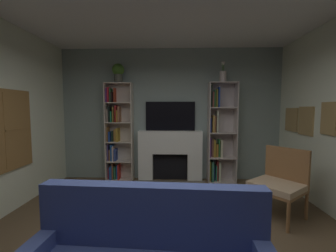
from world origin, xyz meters
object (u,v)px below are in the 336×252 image
tv (170,116)px  potted_plant (118,72)px  bookshelf_right (218,136)px  fireplace (170,154)px  armchair (280,181)px  coffee_table (155,224)px  bookshelf_left (117,134)px  vase_with_flowers (223,76)px

tv → potted_plant: 1.45m
bookshelf_right → potted_plant: bearing=-179.2°
fireplace → potted_plant: bearing=-178.5°
tv → armchair: size_ratio=1.08×
fireplace → bookshelf_right: bearing=0.1°
armchair → coffee_table: armchair is taller
potted_plant → fireplace: bearing=1.5°
fireplace → bookshelf_left: bearing=179.0°
vase_with_flowers → potted_plant: bearing=180.0°
bookshelf_left → vase_with_flowers: size_ratio=4.93×
fireplace → bookshelf_right: (1.03, 0.00, 0.41)m
bookshelf_left → armchair: size_ratio=2.14×
bookshelf_right → vase_with_flowers: (0.07, -0.03, 1.26)m
bookshelf_left → armchair: 3.24m
tv → coffee_table: size_ratio=1.25×
potted_plant → armchair: potted_plant is taller
fireplace → armchair: 2.24m
potted_plant → tv: bearing=6.2°
fireplace → tv: size_ratio=1.38×
potted_plant → vase_with_flowers: vase_with_flowers is taller
coffee_table → potted_plant: bearing=112.4°
vase_with_flowers → armchair: bearing=-70.7°
bookshelf_left → bookshelf_right: 2.19m
bookshelf_right → armchair: (0.60, -1.54, -0.47)m
fireplace → tv: 0.83m
armchair → coffee_table: bearing=-152.7°
fireplace → coffee_table: size_ratio=1.73×
tv → bookshelf_left: size_ratio=0.51×
armchair → tv: bearing=134.9°
fireplace → potted_plant: 2.08m
potted_plant → vase_with_flowers: (2.20, -0.00, -0.09)m
bookshelf_right → tv: bearing=175.0°
tv → potted_plant: (-1.10, -0.12, 0.94)m
fireplace → tv: bearing=90.0°
coffee_table → fireplace: bearing=87.4°
fireplace → bookshelf_left: bookshelf_left is taller
fireplace → tv: (0.00, 0.09, 0.82)m
bookshelf_right → armchair: bearing=-68.7°
bookshelf_left → tv: bearing=3.5°
tv → potted_plant: bearing=-173.8°
vase_with_flowers → armchair: 2.36m
vase_with_flowers → bookshelf_left: bearing=178.7°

